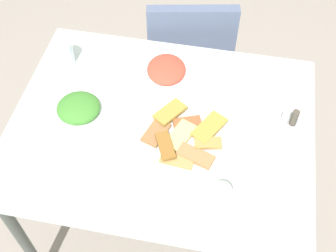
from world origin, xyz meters
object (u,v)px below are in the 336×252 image
Objects in this scene: salad_plate_rice at (166,70)px; drinking_glass at (65,53)px; dining_table at (161,139)px; salad_plate_greens at (79,108)px; pide_platter at (180,138)px; soda_can at (219,200)px; dining_chair at (189,58)px; spoon at (66,153)px; paper_napkin at (65,157)px; fork at (63,161)px; condiment_caddy at (289,121)px.

salad_plate_rice is 2.31× the size of drinking_glass.
salad_plate_greens is at bearing 179.48° from dining_table.
soda_can reaches higher than pide_platter.
dining_table is 0.68m from dining_chair.
salad_plate_rice is 0.42m from drinking_glass.
spoon is at bearing -148.10° from dining_table.
dining_chair is at bearing 61.44° from spoon.
soda_can is (0.25, -0.30, 0.15)m from dining_table.
salad_plate_greens reaches higher than paper_napkin.
pide_platter is at bearing -70.34° from salad_plate_rice.
soda_can reaches higher than dining_chair.
dining_chair is at bearing 84.28° from salad_plate_rice.
salad_plate_greens is at bearing -137.44° from salad_plate_rice.
dining_chair is at bearing 60.38° from fork.
dining_chair is 0.79m from salad_plate_greens.
pide_platter is at bearing -29.74° from drinking_glass.
pide_platter is 2.50× the size of paper_napkin.
salad_plate_greens is 2.28× the size of drinking_glass.
fork is (0.01, -0.23, -0.02)m from salad_plate_greens.
dining_table is at bearing -169.10° from condiment_caddy.
soda_can is 0.56m from paper_napkin.
paper_napkin is at bearing 79.74° from fork.
fork is (-0.27, -0.48, -0.01)m from salad_plate_rice.
paper_napkin reaches higher than dining_table.
soda_can reaches higher than salad_plate_greens.
dining_table is 0.39m from fork.
condiment_caddy is at bearing 10.90° from dining_table.
dining_chair is 1.04m from soda_can.
spoon is (-0.30, -0.19, 0.09)m from dining_table.
salad_plate_rice reaches higher than fork.
salad_plate_rice is (0.28, 0.26, -0.00)m from salad_plate_greens.
spoon is (-0.55, 0.11, -0.06)m from soda_can.
soda_can reaches higher than drinking_glass.
condiment_caddy reaches higher than fork.
dining_table is 4.88× the size of salad_plate_rice.
drinking_glass is at bearing 141.87° from soda_can.
paper_napkin is (-0.31, -0.86, 0.28)m from dining_chair.
dining_table is 3.36× the size of pide_platter.
condiment_caddy is at bearing -51.60° from dining_chair.
drinking_glass is at bearing 100.41° from spoon.
salad_plate_rice is 1.24× the size of fork.
fork is 1.65× the size of condiment_caddy.
dining_chair is 4.83× the size of fork.
fork is at bearing -143.42° from dining_table.
soda_can is 0.56m from fork.
soda_can is 1.09× the size of condiment_caddy.
pide_platter is 0.40m from spoon.
dining_chair is at bearing 104.09° from soda_can.
soda_can is at bearing -28.25° from salad_plate_greens.
dining_chair is 7.98× the size of condiment_caddy.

